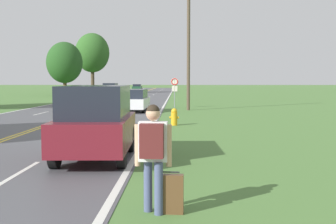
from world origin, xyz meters
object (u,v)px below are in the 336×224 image
(tree_behind_sign, at_px, (65,63))
(car_champagne_suv_receding, at_px, (111,89))
(tree_right_cluster, at_px, (92,53))
(car_red_van_mid_far, at_px, (84,94))
(car_maroon_suv_approaching, at_px, (96,121))
(car_dark_green_sedan_distant, at_px, (137,87))
(traffic_sign, at_px, (175,85))
(suitcase, at_px, (171,194))
(car_white_hatchback_mid_near, at_px, (134,100))
(hitchhiker_person, at_px, (153,147))
(fire_hydrant, at_px, (174,117))

(tree_behind_sign, height_order, car_champagne_suv_receding, tree_behind_sign)
(tree_behind_sign, height_order, tree_right_cluster, tree_right_cluster)
(car_red_van_mid_far, distance_m, car_champagne_suv_receding, 19.80)
(car_maroon_suv_approaching, distance_m, car_dark_green_sedan_distant, 77.13)
(car_maroon_suv_approaching, distance_m, car_red_van_mid_far, 27.35)
(traffic_sign, distance_m, car_dark_green_sedan_distant, 55.67)
(suitcase, distance_m, car_white_hatchback_mid_near, 22.65)
(tree_behind_sign, bearing_deg, car_champagne_suv_receding, -19.38)
(tree_right_cluster, xyz_separation_m, car_dark_green_sedan_distant, (5.68, 18.20, -5.99))
(traffic_sign, distance_m, car_red_van_mid_far, 9.58)
(traffic_sign, bearing_deg, hitchhiker_person, -90.28)
(tree_behind_sign, height_order, car_maroon_suv_approaching, tree_behind_sign)
(car_maroon_suv_approaching, height_order, car_dark_green_sedan_distant, car_maroon_suv_approaching)
(traffic_sign, xyz_separation_m, car_maroon_suv_approaching, (-1.98, -21.84, -0.72))
(hitchhiker_person, distance_m, tree_behind_sign, 56.03)
(tree_behind_sign, bearing_deg, car_red_van_mid_far, -70.68)
(car_red_van_mid_far, height_order, car_dark_green_sedan_distant, car_red_van_mid_far)
(traffic_sign, bearing_deg, car_dark_green_sedan_distant, 98.61)
(fire_hydrant, bearing_deg, car_white_hatchback_mid_near, 107.91)
(tree_right_cluster, relative_size, car_dark_green_sedan_distant, 2.05)
(car_white_hatchback_mid_near, bearing_deg, car_dark_green_sedan_distant, -172.81)
(car_white_hatchback_mid_near, height_order, car_champagne_suv_receding, car_champagne_suv_receding)
(traffic_sign, bearing_deg, fire_hydrant, -89.61)
(fire_hydrant, distance_m, car_white_hatchback_mid_near, 9.35)
(car_maroon_suv_approaching, bearing_deg, tree_right_cluster, -170.09)
(tree_right_cluster, relative_size, car_white_hatchback_mid_near, 2.35)
(car_maroon_suv_approaching, bearing_deg, suitcase, 22.71)
(hitchhiker_person, relative_size, tree_behind_sign, 0.23)
(fire_hydrant, xyz_separation_m, car_white_hatchback_mid_near, (-2.87, 8.89, 0.40))
(traffic_sign, xyz_separation_m, car_white_hatchback_mid_near, (-2.78, -4.09, -0.96))
(traffic_sign, distance_m, car_maroon_suv_approaching, 21.94)
(suitcase, distance_m, fire_hydrant, 13.57)
(tree_right_cluster, xyz_separation_m, car_maroon_suv_approaching, (12.04, -58.67, -5.67))
(tree_right_cluster, bearing_deg, car_dark_green_sedan_distant, 72.66)
(tree_right_cluster, distance_m, car_dark_green_sedan_distant, 19.98)
(car_maroon_suv_approaching, xyz_separation_m, car_champagne_suv_receding, (-7.08, 46.40, -0.10))
(car_champagne_suv_receding, distance_m, car_dark_green_sedan_distant, 30.47)
(suitcase, relative_size, car_dark_green_sedan_distant, 0.14)
(hitchhiker_person, xyz_separation_m, fire_hydrant, (0.22, 13.60, -0.68))
(fire_hydrant, distance_m, car_dark_green_sedan_distant, 68.53)
(tree_right_cluster, distance_m, car_white_hatchback_mid_near, 42.85)
(tree_behind_sign, bearing_deg, car_white_hatchback_mid_near, -66.91)
(tree_right_cluster, height_order, car_champagne_suv_receding, tree_right_cluster)
(hitchhiker_person, height_order, car_dark_green_sedan_distant, hitchhiker_person)
(fire_hydrant, distance_m, traffic_sign, 13.05)
(hitchhiker_person, relative_size, car_red_van_mid_far, 0.41)
(traffic_sign, xyz_separation_m, tree_behind_sign, (-16.05, 27.02, 2.94))
(car_dark_green_sedan_distant, bearing_deg, car_white_hatchback_mid_near, -175.78)
(suitcase, distance_m, tree_behind_sign, 56.14)
(suitcase, height_order, tree_behind_sign, tree_behind_sign)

